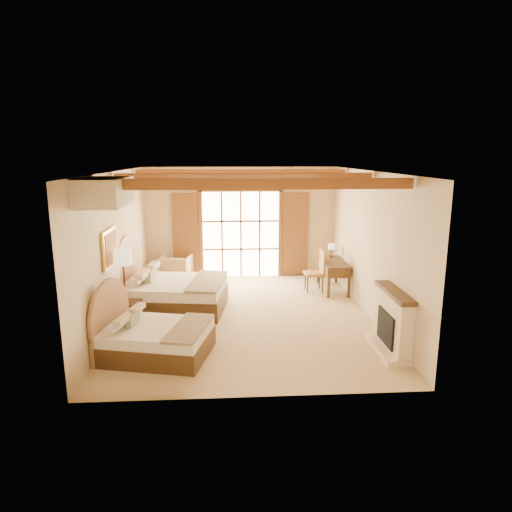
{
  "coord_description": "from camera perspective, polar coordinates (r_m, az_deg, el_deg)",
  "views": [
    {
      "loc": [
        -0.39,
        -9.69,
        3.56
      ],
      "look_at": [
        0.24,
        0.2,
        1.34
      ],
      "focal_mm": 32.0,
      "sensor_mm": 36.0,
      "label": 1
    }
  ],
  "objects": [
    {
      "name": "desk_chair",
      "position": [
        12.13,
        7.38,
        -2.82
      ],
      "size": [
        0.51,
        0.51,
        1.11
      ],
      "rotation": [
        0.0,
        0.0,
        0.04
      ],
      "color": "#AC7B42",
      "rests_on": "floor"
    },
    {
      "name": "wall_left",
      "position": [
        10.16,
        -16.99,
        0.98
      ],
      "size": [
        0.0,
        7.0,
        7.0
      ],
      "primitive_type": "plane",
      "rotation": [
        1.57,
        0.0,
        1.57
      ],
      "color": "beige",
      "rests_on": "ground"
    },
    {
      "name": "floor",
      "position": [
        10.33,
        -1.26,
        -7.51
      ],
      "size": [
        7.0,
        7.0,
        0.0
      ],
      "primitive_type": "plane",
      "color": "#CDB585",
      "rests_on": "ground"
    },
    {
      "name": "french_doors",
      "position": [
        13.34,
        -1.91,
        2.67
      ],
      "size": [
        3.95,
        0.08,
        2.6
      ],
      "color": "white",
      "rests_on": "ground"
    },
    {
      "name": "floor_lamp",
      "position": [
        9.57,
        -16.29,
        -0.72
      ],
      "size": [
        0.36,
        0.36,
        1.68
      ],
      "color": "#3C2619",
      "rests_on": "floor"
    },
    {
      "name": "ceiling",
      "position": [
        9.7,
        -1.36,
        10.53
      ],
      "size": [
        7.0,
        7.0,
        0.0
      ],
      "primitive_type": "plane",
      "rotation": [
        3.14,
        0.0,
        0.0
      ],
      "color": "#AC632F",
      "rests_on": "ground"
    },
    {
      "name": "ceiling_beams",
      "position": [
        9.71,
        -1.35,
        9.82
      ],
      "size": [
        5.39,
        4.6,
        0.18
      ],
      "primitive_type": null,
      "color": "brown",
      "rests_on": "ceiling"
    },
    {
      "name": "painting",
      "position": [
        9.41,
        -17.8,
        0.95
      ],
      "size": [
        0.06,
        0.95,
        0.75
      ],
      "color": "yellow",
      "rests_on": "wall_left"
    },
    {
      "name": "desk",
      "position": [
        12.33,
        9.58,
        -2.29
      ],
      "size": [
        0.62,
        1.45,
        0.78
      ],
      "rotation": [
        0.0,
        0.0,
        -0.0
      ],
      "color": "#4B361B",
      "rests_on": "floor"
    },
    {
      "name": "fireplace",
      "position": [
        8.79,
        16.64,
        -8.18
      ],
      "size": [
        0.46,
        1.4,
        1.16
      ],
      "color": "beige",
      "rests_on": "ground"
    },
    {
      "name": "nightstand",
      "position": [
        10.06,
        -15.65,
        -6.92
      ],
      "size": [
        0.54,
        0.54,
        0.54
      ],
      "primitive_type": "cube",
      "rotation": [
        0.0,
        0.0,
        -0.23
      ],
      "color": "#4B361B",
      "rests_on": "floor"
    },
    {
      "name": "ottoman",
      "position": [
        12.74,
        -6.03,
        -2.81
      ],
      "size": [
        0.58,
        0.58,
        0.36
      ],
      "primitive_type": "cube",
      "rotation": [
        0.0,
        0.0,
        -0.21
      ],
      "color": "tan",
      "rests_on": "floor"
    },
    {
      "name": "wall_back",
      "position": [
        13.34,
        -1.92,
        4.19
      ],
      "size": [
        5.5,
        0.0,
        5.5
      ],
      "primitive_type": "plane",
      "rotation": [
        1.57,
        0.0,
        0.0
      ],
      "color": "beige",
      "rests_on": "ground"
    },
    {
      "name": "armchair",
      "position": [
        13.1,
        -10.0,
        -1.57
      ],
      "size": [
        0.94,
        0.96,
        0.77
      ],
      "primitive_type": "imported",
      "rotation": [
        0.0,
        0.0,
        -3.29
      ],
      "color": "tan",
      "rests_on": "floor"
    },
    {
      "name": "wall_right",
      "position": [
        10.37,
        14.06,
        1.38
      ],
      "size": [
        0.0,
        7.0,
        7.0
      ],
      "primitive_type": "plane",
      "rotation": [
        1.57,
        0.0,
        -1.57
      ],
      "color": "beige",
      "rests_on": "ground"
    },
    {
      "name": "canopy_valance",
      "position": [
        7.97,
        -18.4,
        7.63
      ],
      "size": [
        0.7,
        1.4,
        0.45
      ],
      "primitive_type": "cube",
      "color": "beige",
      "rests_on": "ceiling"
    },
    {
      "name": "desk_lamp",
      "position": [
        12.68,
        9.41,
        1.09
      ],
      "size": [
        0.18,
        0.18,
        0.36
      ],
      "color": "#3C2619",
      "rests_on": "desk"
    },
    {
      "name": "bed_far",
      "position": [
        10.77,
        -11.1,
        -4.32
      ],
      "size": [
        2.53,
        2.04,
        1.52
      ],
      "rotation": [
        0.0,
        0.0,
        -0.14
      ],
      "color": "#4B361B",
      "rests_on": "floor"
    },
    {
      "name": "bed_near",
      "position": [
        8.5,
        -13.29,
        -9.75
      ],
      "size": [
        2.13,
        1.77,
        1.21
      ],
      "rotation": [
        0.0,
        0.0,
        -0.23
      ],
      "color": "#4B361B",
      "rests_on": "floor"
    }
  ]
}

